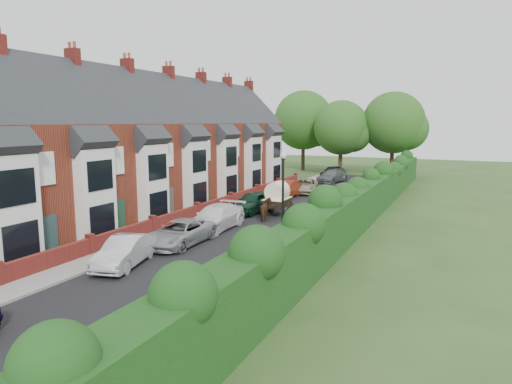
% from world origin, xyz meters
% --- Properties ---
extents(ground, '(140.00, 140.00, 0.00)m').
position_xyz_m(ground, '(0.00, 0.00, 0.00)').
color(ground, '#2D4C1E').
rests_on(ground, ground).
extents(road, '(6.00, 58.00, 0.02)m').
position_xyz_m(road, '(-0.50, 11.00, 0.01)').
color(road, black).
rests_on(road, ground).
extents(pavement_hedge_side, '(2.20, 58.00, 0.12)m').
position_xyz_m(pavement_hedge_side, '(3.60, 11.00, 0.06)').
color(pavement_hedge_side, gray).
rests_on(pavement_hedge_side, ground).
extents(pavement_house_side, '(1.70, 58.00, 0.12)m').
position_xyz_m(pavement_house_side, '(-4.35, 11.00, 0.06)').
color(pavement_house_side, gray).
rests_on(pavement_house_side, ground).
extents(kerb_hedge_side, '(0.18, 58.00, 0.13)m').
position_xyz_m(kerb_hedge_side, '(2.55, 11.00, 0.07)').
color(kerb_hedge_side, gray).
rests_on(kerb_hedge_side, ground).
extents(kerb_house_side, '(0.18, 58.00, 0.13)m').
position_xyz_m(kerb_house_side, '(-3.55, 11.00, 0.07)').
color(kerb_house_side, gray).
rests_on(kerb_house_side, ground).
extents(hedge, '(2.10, 58.00, 2.85)m').
position_xyz_m(hedge, '(5.40, 11.00, 1.60)').
color(hedge, '#183812').
rests_on(hedge, ground).
extents(terrace_row, '(9.05, 40.50, 11.50)m').
position_xyz_m(terrace_row, '(-10.87, 9.98, 4.47)').
color(terrace_row, '#943725').
rests_on(terrace_row, ground).
extents(garden_wall_row, '(0.35, 40.35, 1.10)m').
position_xyz_m(garden_wall_row, '(-5.35, 10.00, 0.46)').
color(garden_wall_row, maroon).
rests_on(garden_wall_row, ground).
extents(lamppost, '(0.32, 0.32, 5.16)m').
position_xyz_m(lamppost, '(3.40, 4.00, 3.30)').
color(lamppost, black).
rests_on(lamppost, ground).
extents(tree_far_left, '(7.14, 6.80, 9.29)m').
position_xyz_m(tree_far_left, '(-2.65, 40.08, 5.71)').
color(tree_far_left, '#332316').
rests_on(tree_far_left, ground).
extents(tree_far_right, '(7.98, 7.60, 10.31)m').
position_xyz_m(tree_far_right, '(3.39, 42.08, 6.31)').
color(tree_far_right, '#332316').
rests_on(tree_far_right, ground).
extents(tree_far_back, '(8.40, 8.00, 10.82)m').
position_xyz_m(tree_far_back, '(-8.59, 43.08, 6.62)').
color(tree_far_back, '#332316').
rests_on(tree_far_back, ground).
extents(car_silver_a, '(2.46, 4.43, 1.38)m').
position_xyz_m(car_silver_a, '(-2.62, -0.60, 0.69)').
color(car_silver_a, silver).
rests_on(car_silver_a, ground).
extents(car_silver_b, '(2.34, 4.89, 1.35)m').
position_xyz_m(car_silver_b, '(-2.39, 3.52, 0.67)').
color(car_silver_b, '#9B9DA1').
rests_on(car_silver_b, ground).
extents(car_white, '(2.20, 5.22, 1.50)m').
position_xyz_m(car_white, '(-2.44, 7.51, 0.75)').
color(car_white, white).
rests_on(car_white, ground).
extents(car_green, '(2.46, 4.82, 1.57)m').
position_xyz_m(car_green, '(-2.56, 13.26, 0.79)').
color(car_green, black).
rests_on(car_green, ground).
extents(car_red, '(1.63, 4.58, 1.50)m').
position_xyz_m(car_red, '(-2.81, 20.13, 0.75)').
color(car_red, maroon).
rests_on(car_red, ground).
extents(car_beige, '(3.15, 5.10, 1.32)m').
position_xyz_m(car_beige, '(-2.16, 23.80, 0.66)').
color(car_beige, tan).
rests_on(car_beige, ground).
extents(car_grey, '(2.97, 5.07, 1.38)m').
position_xyz_m(car_grey, '(-1.87, 32.27, 0.69)').
color(car_grey, slate).
rests_on(car_grey, ground).
extents(car_black, '(2.41, 4.47, 1.44)m').
position_xyz_m(car_black, '(-3.00, 36.43, 0.72)').
color(car_black, black).
rests_on(car_black, ground).
extents(horse, '(1.37, 1.95, 1.50)m').
position_xyz_m(horse, '(-0.58, 11.14, 0.75)').
color(horse, '#492F1A').
rests_on(horse, ground).
extents(horse_cart, '(1.54, 3.41, 2.46)m').
position_xyz_m(horse_cart, '(-0.58, 13.06, 1.41)').
color(horse_cart, black).
rests_on(horse_cart, ground).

